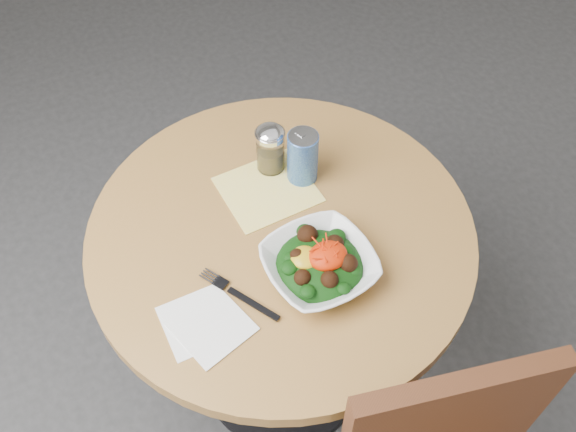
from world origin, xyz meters
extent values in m
plane|color=#2B2B2D|center=(0.00, 0.00, 0.00)|extent=(6.00, 6.00, 0.00)
cylinder|color=black|center=(0.00, 0.00, 0.01)|extent=(0.52, 0.52, 0.03)
cylinder|color=black|center=(0.00, 0.00, 0.35)|extent=(0.10, 0.10, 0.71)
cylinder|color=#A8703C|center=(0.00, 0.00, 0.73)|extent=(0.90, 0.90, 0.04)
cube|color=#4A2614|center=(0.07, -0.54, 0.68)|extent=(0.40, 0.14, 0.48)
cube|color=yellow|center=(0.03, 0.12, 0.75)|extent=(0.22, 0.20, 0.00)
cube|color=white|center=(-0.26, -0.14, 0.75)|extent=(0.14, 0.14, 0.00)
cube|color=white|center=(-0.24, -0.16, 0.75)|extent=(0.17, 0.17, 0.00)
imported|color=white|center=(0.02, -0.15, 0.78)|extent=(0.24, 0.24, 0.06)
ellipsoid|color=black|center=(0.02, -0.15, 0.78)|extent=(0.19, 0.19, 0.07)
ellipsoid|color=gold|center=(-0.01, -0.13, 0.81)|extent=(0.06, 0.06, 0.02)
ellipsoid|color=red|center=(0.03, -0.15, 0.81)|extent=(0.09, 0.07, 0.04)
cube|color=black|center=(-0.14, -0.15, 0.76)|extent=(0.07, 0.12, 0.00)
cube|color=black|center=(-0.19, -0.06, 0.76)|extent=(0.06, 0.07, 0.00)
cylinder|color=silver|center=(0.07, 0.18, 0.81)|extent=(0.07, 0.07, 0.10)
cylinder|color=#A1874B|center=(0.07, 0.18, 0.78)|extent=(0.06, 0.06, 0.06)
cylinder|color=silver|center=(0.07, 0.18, 0.86)|extent=(0.07, 0.07, 0.01)
ellipsoid|color=silver|center=(0.07, 0.18, 0.87)|extent=(0.07, 0.07, 0.03)
cylinder|color=navy|center=(0.12, 0.12, 0.82)|extent=(0.07, 0.07, 0.14)
cylinder|color=#B9B9C0|center=(0.12, 0.12, 0.89)|extent=(0.07, 0.07, 0.00)
cube|color=#B9B9C0|center=(0.12, 0.13, 0.89)|extent=(0.02, 0.03, 0.00)
camera|label=1|loc=(-0.40, -0.80, 1.93)|focal=40.00mm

